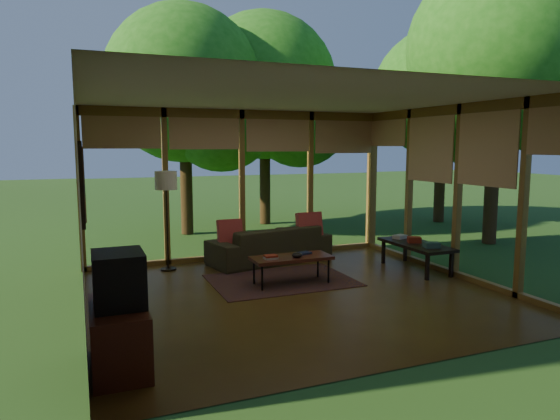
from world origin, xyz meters
name	(u,v)px	position (x,y,z in m)	size (l,w,h in m)	color
floor	(297,294)	(0.00, 0.00, 0.00)	(5.50, 5.50, 0.00)	brown
ceiling	(298,97)	(0.00, 0.00, 2.70)	(5.50, 5.50, 0.00)	white
wall_left	(80,208)	(-2.75, 0.00, 1.35)	(0.04, 5.00, 2.70)	silver
wall_front	(409,225)	(0.00, -2.50, 1.35)	(5.50, 0.04, 2.70)	silver
window_wall_back	(242,185)	(0.00, 2.50, 1.35)	(5.50, 0.12, 2.70)	olive
window_wall_right	(458,192)	(2.75, 0.00, 1.35)	(0.12, 5.00, 2.70)	olive
exterior_lawn	(415,206)	(8.00, 8.00, -0.01)	(40.00, 40.00, 0.00)	#28501E
tree_nw	(183,84)	(-0.44, 5.47, 3.45)	(3.58, 3.58, 5.25)	#3D2B16
tree_ne	(264,87)	(1.81, 6.30, 3.59)	(3.79, 3.79, 5.49)	#3D2B16
tree_se	(495,49)	(5.19, 1.87, 4.00)	(3.55, 3.55, 5.79)	#3D2B16
tree_far	(438,94)	(6.15, 4.74, 3.42)	(3.42, 3.42, 5.14)	#3D2B16
rug	(281,280)	(0.07, 0.75, 0.01)	(2.14, 1.51, 0.01)	brown
sofa	(270,244)	(0.35, 2.00, 0.32)	(2.19, 0.85, 0.64)	#342F1A
pillow_left	(230,232)	(-0.40, 1.95, 0.59)	(0.42, 0.14, 0.42)	maroon
pillow_right	(309,226)	(1.10, 1.95, 0.61)	(0.47, 0.16, 0.47)	maroon
ct_book_lower	(271,258)	(-0.21, 0.47, 0.44)	(0.19, 0.14, 0.03)	#B3ADA3
ct_book_upper	(271,256)	(-0.21, 0.47, 0.47)	(0.18, 0.13, 0.03)	maroon
ct_book_side	(304,253)	(0.39, 0.60, 0.44)	(0.19, 0.14, 0.03)	#161C32
ct_bowl	(297,255)	(0.19, 0.42, 0.46)	(0.16, 0.16, 0.07)	black
media_cabinet	(119,337)	(-2.47, -1.50, 0.30)	(0.50, 1.00, 0.60)	#562317
television	(119,279)	(-2.45, -1.50, 0.85)	(0.45, 0.55, 0.50)	black
console_book_a	(432,245)	(2.40, 0.14, 0.50)	(0.23, 0.17, 0.08)	#2F5249
console_book_b	(414,240)	(2.40, 0.59, 0.50)	(0.21, 0.15, 0.10)	maroon
console_book_c	(400,237)	(2.40, 0.99, 0.49)	(0.22, 0.16, 0.06)	#B3ADA3
floor_lamp	(166,186)	(-1.44, 2.07, 1.41)	(0.36, 0.36, 1.65)	black
coffee_table	(291,259)	(0.14, 0.52, 0.39)	(1.20, 0.50, 0.43)	#562317
side_console	(416,246)	(2.40, 0.54, 0.41)	(0.60, 1.40, 0.46)	black
wall_painting	(82,182)	(-2.71, 1.40, 1.55)	(0.06, 1.35, 1.15)	black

